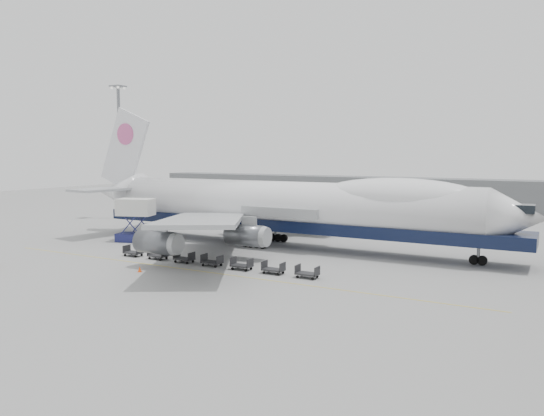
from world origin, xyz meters
The scene contains 14 objects.
ground centered at (0.00, 0.00, 0.00)m, with size 260.00×260.00×0.00m, color gray.
apron_line centered at (0.00, -6.00, 0.01)m, with size 60.00×0.15×0.01m, color gold.
hangar centered at (-10.00, 70.00, 3.50)m, with size 110.00×8.00×7.00m, color slate.
floodlight_mast centered at (-42.00, 24.00, 14.27)m, with size 2.40×2.40×25.43m.
airliner centered at (0.64, 12.00, 5.62)m, with size 67.00×55.30×19.98m.
catering_truck centered at (-20.48, 5.12, 3.46)m, with size 5.99×4.85×6.20m.
traffic_cone centered at (-6.35, -9.44, 0.29)m, with size 0.42×0.42×0.62m.
dolly_0 centered at (-13.14, -3.25, 0.53)m, with size 2.30×1.35×1.30m.
dolly_1 centered at (-9.18, -3.25, 0.53)m, with size 2.30×1.35×1.30m.
dolly_2 centered at (-5.22, -3.25, 0.53)m, with size 2.30×1.35×1.30m.
dolly_3 centered at (-1.26, -3.25, 0.53)m, with size 2.30×1.35×1.30m.
dolly_4 centered at (2.71, -3.25, 0.53)m, with size 2.30×1.35×1.30m.
dolly_5 centered at (6.67, -3.25, 0.53)m, with size 2.30×1.35×1.30m.
dolly_6 centered at (10.63, -3.25, 0.53)m, with size 2.30×1.35×1.30m.
Camera 1 is at (33.14, -51.50, 12.80)m, focal length 35.00 mm.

